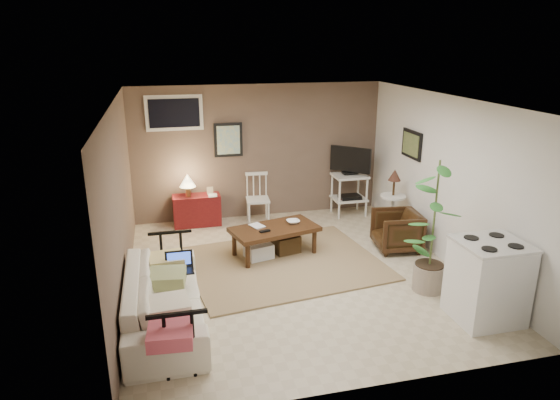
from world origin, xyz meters
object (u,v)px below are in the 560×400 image
object	(u,v)px
red_console	(196,207)
stove	(488,281)
coffee_table	(274,239)
tv_stand	(350,179)
spindle_chair	(258,200)
side_table	(393,194)
sofa	(163,290)
armchair	(397,229)
potted_plant	(434,222)

from	to	relation	value
red_console	stove	bearing A→B (deg)	-52.26
coffee_table	tv_stand	xyz separation A→B (m)	(1.78, 1.50, 0.41)
spindle_chair	side_table	world-z (taller)	side_table
sofa	side_table	world-z (taller)	side_table
spindle_chair	armchair	world-z (taller)	spindle_chair
side_table	armchair	size ratio (longest dim) A/B	1.65
tv_stand	potted_plant	distance (m)	3.04
spindle_chair	red_console	bearing A→B (deg)	175.36
spindle_chair	sofa	bearing A→B (deg)	-119.15
spindle_chair	tv_stand	bearing A→B (deg)	-0.46
coffee_table	side_table	world-z (taller)	side_table
sofa	armchair	bearing A→B (deg)	-69.58
side_table	sofa	bearing A→B (deg)	-152.61
red_console	armchair	world-z (taller)	red_console
red_console	spindle_chair	xyz separation A→B (m)	(1.08, -0.09, 0.09)
coffee_table	sofa	world-z (taller)	sofa
coffee_table	stove	distance (m)	3.06
coffee_table	armchair	size ratio (longest dim) A/B	2.07
armchair	red_console	bearing A→B (deg)	-114.82
spindle_chair	side_table	bearing A→B (deg)	-27.77
armchair	stove	size ratio (longest dim) A/B	0.69
red_console	armchair	xyz separation A→B (m)	(2.94, -1.81, 0.01)
armchair	stove	bearing A→B (deg)	9.24
coffee_table	side_table	distance (m)	2.21
potted_plant	armchair	bearing A→B (deg)	81.72
side_table	potted_plant	distance (m)	2.01
spindle_chair	tv_stand	xyz separation A→B (m)	(1.73, -0.01, 0.27)
spindle_chair	potted_plant	xyz separation A→B (m)	(1.66, -3.04, 0.53)
coffee_table	tv_stand	bearing A→B (deg)	40.11
coffee_table	stove	bearing A→B (deg)	-49.19
coffee_table	sofa	bearing A→B (deg)	-137.05
spindle_chair	side_table	distance (m)	2.36
coffee_table	spindle_chair	world-z (taller)	spindle_chair
sofa	spindle_chair	distance (m)	3.49
red_console	side_table	bearing A→B (deg)	-20.48
sofa	side_table	xyz separation A→B (m)	(3.77, 1.95, 0.27)
tv_stand	coffee_table	bearing A→B (deg)	-139.89
tv_stand	potted_plant	bearing A→B (deg)	-91.20
side_table	potted_plant	size ratio (longest dim) A/B	0.63
coffee_table	potted_plant	bearing A→B (deg)	-41.69
sofa	side_table	distance (m)	4.25
side_table	tv_stand	bearing A→B (deg)	107.77
armchair	stove	distance (m)	2.11
sofa	stove	bearing A→B (deg)	-102.10
side_table	armchair	distance (m)	0.75
tv_stand	stove	size ratio (longest dim) A/B	1.31
red_console	side_table	world-z (taller)	side_table
sofa	red_console	distance (m)	3.19
red_console	potted_plant	xyz separation A→B (m)	(2.75, -3.13, 0.62)
red_console	potted_plant	world-z (taller)	potted_plant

